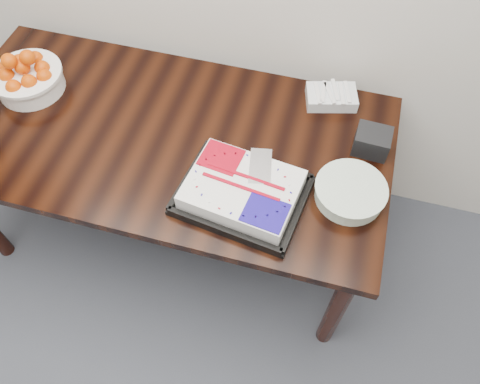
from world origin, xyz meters
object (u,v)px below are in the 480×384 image
(tangerine_bowl, at_px, (26,74))
(napkin_box, at_px, (372,141))
(cake_tray, at_px, (242,191))
(plate_stack, at_px, (350,192))
(table, at_px, (166,147))

(tangerine_bowl, relative_size, napkin_box, 2.27)
(cake_tray, distance_m, napkin_box, 0.54)
(tangerine_bowl, height_order, plate_stack, tangerine_bowl)
(plate_stack, bearing_deg, table, 172.13)
(tangerine_bowl, relative_size, plate_stack, 1.15)
(tangerine_bowl, bearing_deg, cake_tray, -16.41)
(table, bearing_deg, napkin_box, 9.81)
(tangerine_bowl, bearing_deg, table, -8.10)
(table, relative_size, cake_tray, 3.74)
(table, xyz_separation_m, napkin_box, (0.80, 0.14, 0.13))
(cake_tray, xyz_separation_m, plate_stack, (0.37, 0.10, -0.01))
(table, height_order, tangerine_bowl, tangerine_bowl)
(cake_tray, height_order, tangerine_bowl, tangerine_bowl)
(cake_tray, bearing_deg, table, 151.57)
(table, xyz_separation_m, cake_tray, (0.38, -0.21, 0.13))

